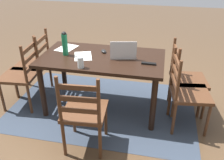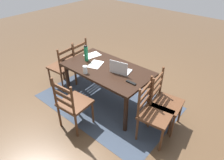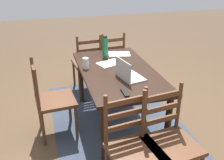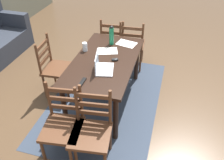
% 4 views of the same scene
% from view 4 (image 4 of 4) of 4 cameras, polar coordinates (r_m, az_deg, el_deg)
% --- Properties ---
extents(ground_plane, '(14.00, 14.00, 0.00)m').
position_cam_4_polar(ground_plane, '(3.77, -1.53, -4.76)').
color(ground_plane, brown).
extents(area_rug, '(2.48, 1.62, 0.01)m').
position_cam_4_polar(area_rug, '(3.77, -1.53, -4.73)').
color(area_rug, '#333D4C').
rests_on(area_rug, ground).
extents(dining_table, '(1.54, 0.86, 0.75)m').
position_cam_4_polar(dining_table, '(3.37, -1.71, 3.58)').
color(dining_table, black).
rests_on(dining_table, ground).
extents(chair_right_far, '(0.48, 0.48, 0.95)m').
position_cam_4_polar(chair_right_far, '(4.39, 0.37, 9.11)').
color(chair_right_far, '#56331E').
rests_on(chair_right_far, ground).
extents(chair_far_head, '(0.47, 0.47, 0.95)m').
position_cam_4_polar(chair_far_head, '(3.76, -13.41, 2.84)').
color(chair_far_head, '#56331E').
rests_on(chair_far_head, ground).
extents(chair_left_near, '(0.50, 0.50, 0.95)m').
position_cam_4_polar(chair_left_near, '(2.70, -5.02, -12.39)').
color(chair_left_near, '#56331E').
rests_on(chair_left_near, ground).
extents(chair_left_far, '(0.50, 0.50, 0.95)m').
position_cam_4_polar(chair_left_far, '(2.81, -11.73, -10.74)').
color(chair_left_far, '#56331E').
rests_on(chair_left_far, ground).
extents(chair_right_near, '(0.47, 0.47, 0.95)m').
position_cam_4_polar(chair_right_near, '(4.32, 4.79, 8.50)').
color(chair_right_near, '#56331E').
rests_on(chair_right_near, ground).
extents(laptop, '(0.36, 0.28, 0.23)m').
position_cam_4_polar(laptop, '(3.07, -2.62, 3.36)').
color(laptop, silver).
rests_on(laptop, dining_table).
extents(water_bottle, '(0.07, 0.07, 0.30)m').
position_cam_4_polar(water_bottle, '(3.64, -0.12, 10.91)').
color(water_bottle, '#197247').
rests_on(water_bottle, dining_table).
extents(drinking_glass, '(0.07, 0.07, 0.13)m').
position_cam_4_polar(drinking_glass, '(3.52, -6.59, 8.00)').
color(drinking_glass, silver).
rests_on(drinking_glass, dining_table).
extents(computer_mouse, '(0.10, 0.12, 0.03)m').
position_cam_4_polar(computer_mouse, '(3.29, 0.73, 5.01)').
color(computer_mouse, black).
rests_on(computer_mouse, dining_table).
extents(tv_remote, '(0.17, 0.05, 0.02)m').
position_cam_4_polar(tv_remote, '(2.89, -7.22, -0.49)').
color(tv_remote, black).
rests_on(tv_remote, dining_table).
extents(paper_stack_left, '(0.30, 0.35, 0.00)m').
position_cam_4_polar(paper_stack_left, '(3.52, -1.13, 7.06)').
color(paper_stack_left, white).
rests_on(paper_stack_left, dining_table).
extents(paper_stack_right, '(0.27, 0.34, 0.00)m').
position_cam_4_polar(paper_stack_right, '(3.73, 3.54, 8.81)').
color(paper_stack_right, white).
rests_on(paper_stack_right, dining_table).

